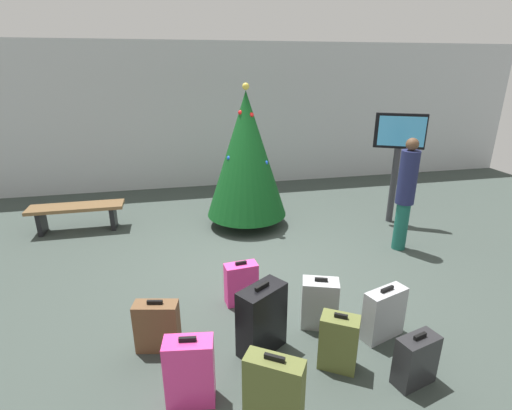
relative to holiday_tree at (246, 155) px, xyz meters
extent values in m
plane|color=#38423D|center=(-0.18, -1.68, -1.33)|extent=(16.00, 16.00, 0.00)
cube|color=#B7BCC1|center=(-0.18, 2.77, 0.35)|extent=(16.00, 0.20, 3.37)
cylinder|color=#4C3319|center=(0.00, 0.00, -1.22)|extent=(0.12, 0.12, 0.22)
cone|color=#0F4719|center=(0.00, 0.00, 0.00)|extent=(1.46, 1.46, 2.22)
sphere|color=#F2D84C|center=(0.00, 0.00, 1.17)|extent=(0.12, 0.12, 0.12)
sphere|color=blue|center=(0.30, -0.23, -0.10)|extent=(0.08, 0.08, 0.08)
sphere|color=red|center=(0.08, -0.10, 0.71)|extent=(0.08, 0.08, 0.08)
sphere|color=blue|center=(0.16, 0.17, 0.35)|extent=(0.08, 0.08, 0.08)
sphere|color=red|center=(-0.10, -0.04, 0.75)|extent=(0.08, 0.08, 0.08)
sphere|color=blue|center=(-0.33, -0.12, -0.01)|extent=(0.08, 0.08, 0.08)
cylinder|color=#333338|center=(2.72, -0.42, -0.62)|extent=(0.12, 0.12, 1.42)
cube|color=black|center=(2.72, -0.42, 0.40)|extent=(0.82, 0.48, 0.62)
cube|color=#4CB2F2|center=(2.72, -0.47, 0.40)|extent=(0.71, 0.38, 0.53)
cube|color=brown|center=(-3.04, 0.38, -0.88)|extent=(1.62, 0.44, 0.06)
cube|color=black|center=(-3.64, 0.38, -1.12)|extent=(0.08, 0.35, 0.42)
cube|color=black|center=(-2.43, 0.38, -1.12)|extent=(0.08, 0.35, 0.42)
cylinder|color=#19594C|center=(2.24, -1.52, -0.94)|extent=(0.21, 0.21, 0.79)
cylinder|color=#1E234C|center=(2.24, -1.52, -0.13)|extent=(0.37, 0.37, 0.84)
sphere|color=brown|center=(2.24, -1.52, 0.39)|extent=(0.19, 0.19, 0.19)
cube|color=#E5388C|center=(-1.27, -3.89, -1.01)|extent=(0.45, 0.28, 0.65)
cube|color=black|center=(-1.27, -3.89, -0.66)|extent=(0.15, 0.05, 0.04)
cube|color=black|center=(-0.51, -3.38, -0.96)|extent=(0.57, 0.50, 0.75)
cube|color=black|center=(-0.51, -3.38, -0.56)|extent=(0.17, 0.13, 0.04)
cube|color=#59602D|center=(0.17, -3.77, -1.05)|extent=(0.42, 0.38, 0.57)
cube|color=black|center=(0.17, -3.77, -0.74)|extent=(0.12, 0.09, 0.04)
cube|color=#9EA0A5|center=(0.23, -3.12, -1.04)|extent=(0.46, 0.36, 0.58)
cube|color=black|center=(0.23, -3.12, -0.73)|extent=(0.14, 0.08, 0.04)
cube|color=#E5388C|center=(-0.56, -2.48, -1.07)|extent=(0.42, 0.23, 0.53)
cube|color=black|center=(-0.56, -2.48, -0.78)|extent=(0.14, 0.04, 0.04)
cube|color=#232326|center=(0.79, -4.12, -1.08)|extent=(0.44, 0.29, 0.51)
cube|color=black|center=(0.79, -4.12, -0.81)|extent=(0.14, 0.06, 0.04)
cube|color=#9EA0A5|center=(0.84, -3.46, -1.04)|extent=(0.52, 0.32, 0.58)
cube|color=black|center=(0.84, -3.46, -0.73)|extent=(0.17, 0.08, 0.04)
cube|color=#59602D|center=(-0.63, -4.33, -0.97)|extent=(0.49, 0.41, 0.72)
cube|color=black|center=(-0.63, -4.33, -0.59)|extent=(0.15, 0.11, 0.04)
cube|color=brown|center=(-1.56, -3.12, -1.06)|extent=(0.48, 0.29, 0.55)
cube|color=black|center=(-1.56, -3.12, -0.76)|extent=(0.16, 0.06, 0.04)
camera|label=1|loc=(-1.27, -6.59, 1.49)|focal=26.91mm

